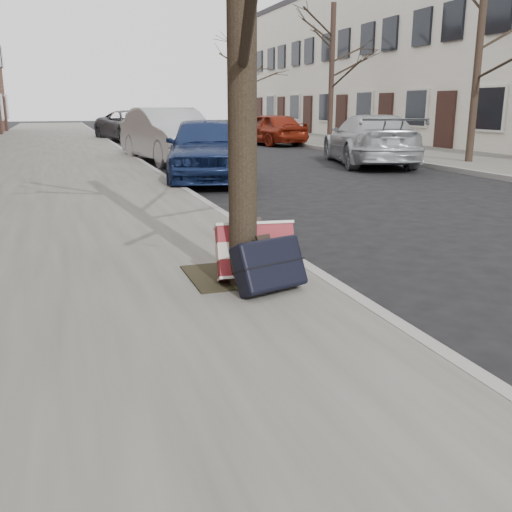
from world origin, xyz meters
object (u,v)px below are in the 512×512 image
object	(u,v)px
car_near_front	(206,148)
car_near_mid	(169,135)
suitcase_red	(256,251)
suitcase_navy	(269,265)

from	to	relation	value
car_near_front	car_near_mid	size ratio (longest dim) A/B	0.88
suitcase_red	suitcase_navy	distance (m)	0.36
car_near_mid	car_near_front	bearing A→B (deg)	-99.04
suitcase_red	car_near_mid	xyz separation A→B (m)	(1.51, 11.95, 0.39)
suitcase_red	suitcase_navy	world-z (taller)	suitcase_red
suitcase_red	car_near_front	world-z (taller)	car_near_front
suitcase_navy	car_near_mid	xyz separation A→B (m)	(1.51, 12.30, 0.42)
suitcase_red	car_near_front	bearing A→B (deg)	86.77
car_near_front	car_near_mid	xyz separation A→B (m)	(0.01, 4.27, 0.07)
suitcase_red	suitcase_navy	bearing A→B (deg)	-83.05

